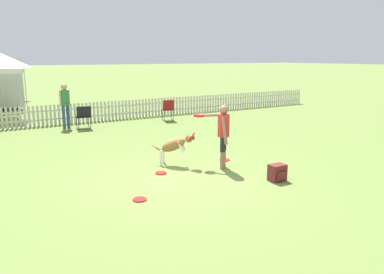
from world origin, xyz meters
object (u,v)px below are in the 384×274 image
at_px(folding_chair_center, 168,108).
at_px(handler_person, 222,129).
at_px(leaping_dog, 175,145).
at_px(spectator_standing, 65,101).
at_px(frisbee_midfield, 225,160).
at_px(folding_chair_blue_left, 83,115).
at_px(frisbee_near_dog, 161,173).
at_px(frisbee_near_handler, 140,199).
at_px(backpack_on_grass, 277,173).

bearing_deg(folding_chair_center, handler_person, 87.78).
bearing_deg(leaping_dog, spectator_standing, -126.19).
relative_size(frisbee_midfield, folding_chair_blue_left, 0.31).
bearing_deg(frisbee_near_dog, frisbee_near_handler, -130.03).
distance_m(leaping_dog, backpack_on_grass, 2.60).
distance_m(folding_chair_blue_left, folding_chair_center, 3.52).
bearing_deg(frisbee_midfield, frisbee_near_handler, -154.32).
distance_m(frisbee_near_handler, frisbee_midfield, 3.31).
bearing_deg(handler_person, frisbee_near_handler, 153.63).
bearing_deg(frisbee_near_dog, backpack_on_grass, -41.79).
distance_m(leaping_dog, frisbee_near_handler, 2.46).
relative_size(handler_person, folding_chair_blue_left, 1.79).
bearing_deg(frisbee_near_dog, spectator_standing, 94.79).
height_order(frisbee_midfield, spectator_standing, spectator_standing).
relative_size(handler_person, frisbee_near_dog, 5.71).
height_order(frisbee_midfield, backpack_on_grass, backpack_on_grass).
relative_size(leaping_dog, frisbee_near_dog, 3.58).
xyz_separation_m(frisbee_near_handler, spectator_standing, (0.49, 8.18, 1.00)).
height_order(frisbee_near_dog, folding_chair_blue_left, folding_chair_blue_left).
bearing_deg(folding_chair_blue_left, leaping_dog, 101.89).
bearing_deg(leaping_dog, folding_chair_center, -162.32).
bearing_deg(leaping_dog, handler_person, 90.49).
height_order(frisbee_near_handler, backpack_on_grass, backpack_on_grass).
xyz_separation_m(handler_person, frisbee_near_dog, (-1.46, 0.33, -0.94)).
relative_size(backpack_on_grass, folding_chair_center, 0.41).
relative_size(handler_person, backpack_on_grass, 4.24).
relative_size(frisbee_near_handler, frisbee_near_dog, 1.00).
distance_m(handler_person, folding_chair_center, 7.07).
relative_size(folding_chair_center, spectator_standing, 0.53).
distance_m(frisbee_midfield, folding_chair_center, 6.48).
height_order(frisbee_near_handler, folding_chair_blue_left, folding_chair_blue_left).
bearing_deg(folding_chair_center, leaping_dog, 78.74).
bearing_deg(frisbee_near_dog, folding_chair_center, 61.56).
distance_m(frisbee_near_dog, folding_chair_blue_left, 6.48).
height_order(folding_chair_center, spectator_standing, spectator_standing).
bearing_deg(frisbee_midfield, frisbee_near_dog, -175.07).
xyz_separation_m(frisbee_midfield, spectator_standing, (-2.50, 6.74, 1.00)).
distance_m(folding_chair_center, spectator_standing, 4.12).
height_order(frisbee_near_handler, frisbee_near_dog, same).
xyz_separation_m(backpack_on_grass, spectator_standing, (-2.53, 8.65, 0.83)).
relative_size(handler_person, frisbee_midfield, 5.71).
bearing_deg(folding_chair_center, frisbee_near_dog, 75.96).
height_order(frisbee_near_dog, backpack_on_grass, backpack_on_grass).
bearing_deg(folding_chair_blue_left, folding_chair_center, -174.73).
relative_size(frisbee_near_handler, folding_chair_center, 0.30).
bearing_deg(leaping_dog, frisbee_midfield, 120.85).
height_order(handler_person, folding_chair_blue_left, handler_person).
relative_size(frisbee_midfield, backpack_on_grass, 0.74).
bearing_deg(leaping_dog, frisbee_near_dog, -10.06).
xyz_separation_m(frisbee_near_handler, frisbee_midfield, (2.99, 1.44, 0.00)).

